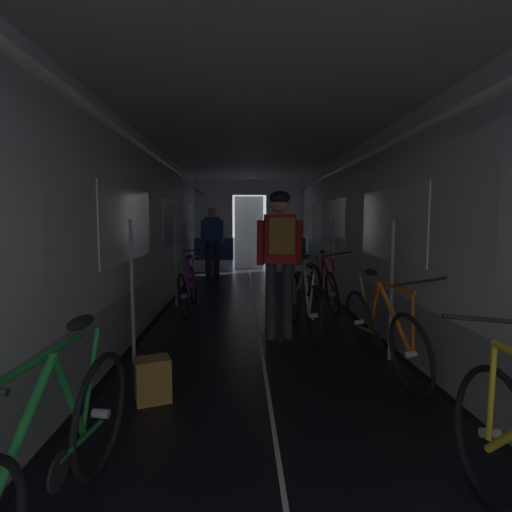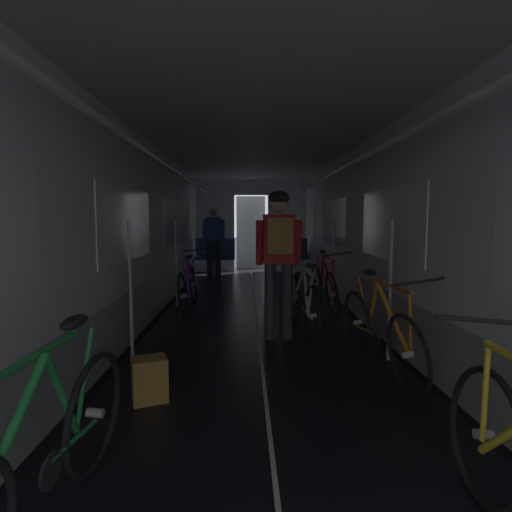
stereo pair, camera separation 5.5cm
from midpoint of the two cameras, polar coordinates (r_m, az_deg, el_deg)
name	(u,v)px [view 1 (the left image)]	position (r m, az deg, el deg)	size (l,w,h in m)	color
train_car_shell	(257,197)	(5.42, -0.09, 8.30)	(3.14, 12.34, 2.57)	black
bench_seat_far_left	(213,254)	(9.94, -6.18, 0.33)	(0.98, 0.51, 0.95)	gray
bench_seat_far_right	(287,253)	(9.97, 4.19, 0.36)	(0.98, 0.51, 0.95)	gray
bicycle_red	(324,285)	(6.39, 9.28, -4.09)	(0.44, 1.69, 0.95)	black
bicycle_purple	(188,287)	(6.25, -9.74, -4.31)	(0.44, 1.69, 0.96)	black
bicycle_orange	(381,331)	(3.95, 16.87, -10.03)	(0.50, 1.69, 0.95)	black
bicycle_green	(50,459)	(2.14, -27.73, -23.94)	(0.44, 1.69, 0.95)	black
person_cyclist_aisle	(280,248)	(4.67, 3.04, 1.11)	(0.53, 0.39, 1.73)	#2D2D33
bicycle_silver_in_aisle	(303,302)	(5.06, 6.30, -6.46)	(0.44, 1.69, 0.94)	black
person_standing_near_bench	(212,238)	(9.54, -6.35, 2.58)	(0.53, 0.23, 1.69)	#2D2D33
backpack_on_floor	(153,380)	(3.36, -14.81, -16.50)	(0.26, 0.20, 0.34)	olive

